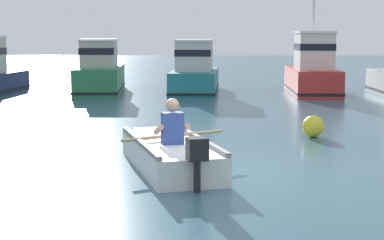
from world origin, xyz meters
TOP-DOWN VIEW (x-y plane):
  - ground_plane at (0.00, 0.00)m, footprint 120.00×120.00m
  - rowboat_with_person at (-0.66, 0.36)m, footprint 1.91×3.68m
  - moored_boat_green at (-4.05, 14.22)m, footprint 1.99×5.13m
  - moored_boat_teal at (-0.41, 14.25)m, footprint 1.95×5.29m
  - moored_boat_red at (4.02, 13.97)m, footprint 1.78×4.94m
  - mooring_buoy at (2.28, 3.63)m, footprint 0.47×0.47m

SIDE VIEW (x-z plane):
  - ground_plane at x=0.00m, z-range 0.00..0.00m
  - mooring_buoy at x=2.28m, z-range 0.00..0.47m
  - rowboat_with_person at x=-0.66m, z-range -0.34..0.85m
  - moored_boat_teal at x=-0.41m, z-range -0.27..1.78m
  - moored_boat_green at x=-4.05m, z-range -0.26..1.81m
  - moored_boat_red at x=4.02m, z-range -1.44..3.18m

